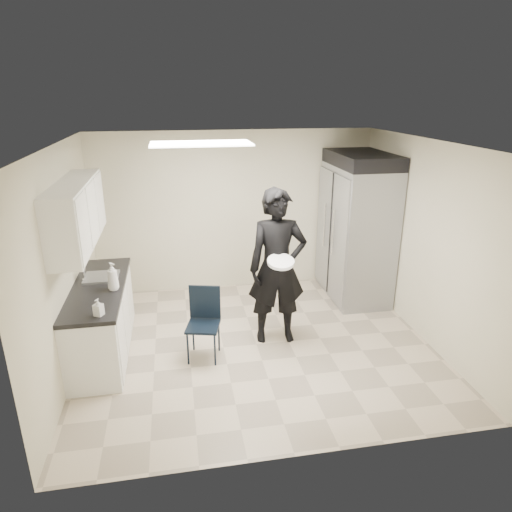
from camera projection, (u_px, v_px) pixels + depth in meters
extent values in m
plane|color=#BEAD95|center=(256.00, 344.00, 6.04)|extent=(4.50, 4.50, 0.00)
plane|color=white|center=(257.00, 144.00, 5.15)|extent=(4.50, 4.50, 0.00)
plane|color=beige|center=(235.00, 212.00, 7.44)|extent=(4.50, 0.00, 4.50)
plane|color=beige|center=(63.00, 264.00, 5.22)|extent=(0.00, 4.00, 4.00)
plane|color=beige|center=(425.00, 242.00, 5.97)|extent=(0.00, 4.00, 4.00)
cube|color=white|center=(201.00, 144.00, 5.43)|extent=(1.20, 0.60, 0.02)
cube|color=silver|center=(102.00, 321.00, 5.75)|extent=(0.60, 1.90, 0.86)
cube|color=black|center=(97.00, 288.00, 5.59)|extent=(0.64, 1.95, 0.05)
cube|color=gray|center=(102.00, 281.00, 5.83)|extent=(0.42, 0.40, 0.14)
cylinder|color=silver|center=(84.00, 271.00, 5.75)|extent=(0.02, 0.02, 0.24)
cube|color=silver|center=(76.00, 214.00, 5.25)|extent=(0.35, 1.80, 0.75)
cube|color=black|center=(89.00, 208.00, 6.37)|extent=(0.22, 0.30, 0.35)
cube|color=yellow|center=(67.00, 267.00, 5.34)|extent=(0.00, 0.12, 0.07)
cube|color=yellow|center=(71.00, 264.00, 5.53)|extent=(0.00, 0.12, 0.07)
cube|color=gray|center=(356.00, 233.00, 7.16)|extent=(0.80, 1.35, 2.10)
cube|color=black|center=(362.00, 160.00, 6.77)|extent=(0.80, 1.35, 0.20)
cube|color=black|center=(203.00, 326.00, 5.60)|extent=(0.47, 0.47, 0.88)
imported|color=black|center=(277.00, 267.00, 5.85)|extent=(0.78, 0.55, 2.05)
cylinder|color=white|center=(281.00, 262.00, 5.56)|extent=(0.35, 0.35, 0.04)
imported|color=silver|center=(113.00, 276.00, 5.43)|extent=(0.19, 0.19, 0.34)
imported|color=#A8A9B4|center=(98.00, 307.00, 4.82)|extent=(0.12, 0.12, 0.19)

